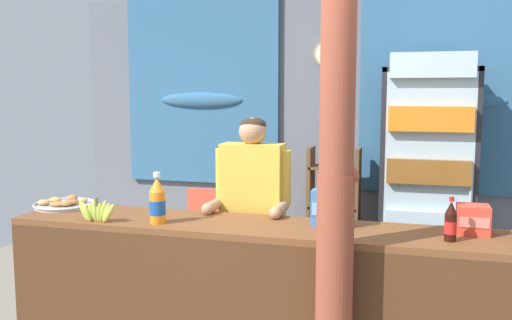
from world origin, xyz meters
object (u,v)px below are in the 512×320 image
(drink_fridge, at_px, (428,165))
(timber_post, at_px, (336,185))
(soda_bottle_orange_soda, at_px, (157,202))
(soda_bottle_cola, at_px, (451,222))
(plastic_lawn_chair, at_px, (204,231))
(pastry_tray, at_px, (64,204))
(snack_box_biscuit, at_px, (331,208))
(snack_box_crackers, at_px, (473,219))
(shopkeeper, at_px, (252,201))
(bottle_shelf_rack, at_px, (334,210))
(stall_counter, at_px, (246,287))
(banana_bunch, at_px, (97,212))

(drink_fridge, bearing_deg, timber_post, -103.74)
(soda_bottle_orange_soda, distance_m, soda_bottle_cola, 1.71)
(timber_post, relative_size, plastic_lawn_chair, 3.07)
(soda_bottle_orange_soda, distance_m, pastry_tray, 0.90)
(drink_fridge, bearing_deg, soda_bottle_orange_soda, -131.81)
(soda_bottle_orange_soda, relative_size, snack_box_biscuit, 1.38)
(plastic_lawn_chair, relative_size, snack_box_crackers, 4.87)
(plastic_lawn_chair, bearing_deg, pastry_tray, -114.85)
(snack_box_biscuit, bearing_deg, soda_bottle_orange_soda, -167.50)
(plastic_lawn_chair, distance_m, soda_bottle_cola, 2.52)
(timber_post, relative_size, shopkeeper, 1.68)
(timber_post, distance_m, snack_box_crackers, 0.91)
(bottle_shelf_rack, height_order, pastry_tray, bottle_shelf_rack)
(soda_bottle_cola, bearing_deg, plastic_lawn_chair, 144.05)
(stall_counter, xyz_separation_m, banana_bunch, (-0.94, -0.09, 0.42))
(drink_fridge, xyz_separation_m, plastic_lawn_chair, (-1.91, -0.32, -0.63))
(timber_post, height_order, bottle_shelf_rack, timber_post)
(timber_post, distance_m, drink_fridge, 2.13)
(stall_counter, relative_size, snack_box_crackers, 17.22)
(stall_counter, height_order, soda_bottle_orange_soda, soda_bottle_orange_soda)
(plastic_lawn_chair, distance_m, snack_box_crackers, 2.52)
(banana_bunch, bearing_deg, pastry_tray, 144.38)
(stall_counter, bearing_deg, snack_box_biscuit, 23.08)
(snack_box_crackers, height_order, banana_bunch, snack_box_crackers)
(stall_counter, xyz_separation_m, snack_box_crackers, (1.28, 0.23, 0.44))
(bottle_shelf_rack, xyz_separation_m, plastic_lawn_chair, (-1.09, -0.53, -0.15))
(soda_bottle_orange_soda, distance_m, snack_box_biscuit, 1.06)
(soda_bottle_cola, height_order, snack_box_biscuit, soda_bottle_cola)
(bottle_shelf_rack, height_order, snack_box_biscuit, bottle_shelf_rack)
(soda_bottle_cola, bearing_deg, pastry_tray, 175.28)
(bottle_shelf_rack, relative_size, pastry_tray, 2.91)
(snack_box_crackers, distance_m, pastry_tray, 2.70)
(stall_counter, xyz_separation_m, soda_bottle_cola, (1.15, 0.03, 0.46))
(bottle_shelf_rack, distance_m, banana_bunch, 2.44)
(drink_fridge, relative_size, plastic_lawn_chair, 2.39)
(shopkeeper, height_order, snack_box_crackers, shopkeeper)
(bottle_shelf_rack, distance_m, pastry_tray, 2.44)
(drink_fridge, xyz_separation_m, shopkeeper, (-1.19, -1.25, -0.13))
(stall_counter, xyz_separation_m, bottle_shelf_rack, (0.25, 2.00, 0.07))
(bottle_shelf_rack, relative_size, shopkeeper, 0.79)
(plastic_lawn_chair, height_order, pastry_tray, pastry_tray)
(shopkeeper, xyz_separation_m, pastry_tray, (-1.30, -0.30, -0.03))
(timber_post, distance_m, pastry_tray, 2.07)
(timber_post, height_order, soda_bottle_orange_soda, timber_post)
(stall_counter, distance_m, banana_bunch, 1.04)
(plastic_lawn_chair, distance_m, soda_bottle_orange_soda, 1.63)
(plastic_lawn_chair, bearing_deg, snack_box_biscuit, -43.97)
(snack_box_biscuit, bearing_deg, soda_bottle_cola, -14.37)
(soda_bottle_cola, bearing_deg, banana_bunch, -176.60)
(timber_post, bearing_deg, stall_counter, 154.75)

